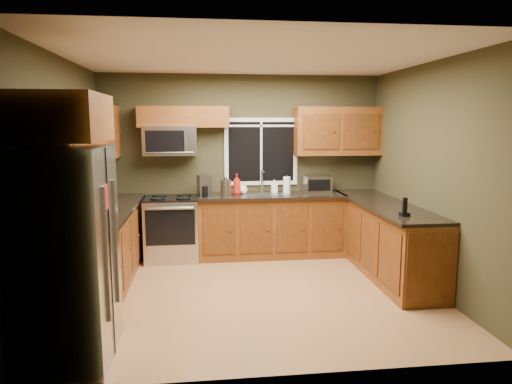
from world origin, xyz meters
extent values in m
plane|color=#9E7245|center=(0.00, 0.00, 0.00)|extent=(4.20, 4.20, 0.00)
plane|color=white|center=(0.00, 0.00, 2.70)|extent=(4.20, 4.20, 0.00)
plane|color=#36351F|center=(0.00, 1.80, 1.35)|extent=(4.20, 0.00, 4.20)
plane|color=#36351F|center=(0.00, -1.80, 1.35)|extent=(4.20, 0.00, 4.20)
plane|color=#36351F|center=(-2.10, 0.00, 1.35)|extent=(0.00, 3.60, 3.60)
plane|color=#36351F|center=(2.10, 0.00, 1.35)|extent=(0.00, 3.60, 3.60)
cube|color=white|center=(0.30, 1.79, 1.55)|extent=(1.12, 0.03, 1.02)
cube|color=black|center=(0.30, 1.78, 1.55)|extent=(1.00, 0.01, 0.90)
cube|color=white|center=(0.30, 1.77, 1.55)|extent=(0.03, 0.01, 0.90)
cube|color=white|center=(0.30, 1.77, 1.94)|extent=(1.00, 0.01, 0.03)
cube|color=brown|center=(-1.80, 0.48, 0.45)|extent=(0.60, 2.65, 0.90)
cube|color=black|center=(-1.78, 0.48, 0.92)|extent=(0.65, 2.65, 0.04)
cube|color=brown|center=(0.42, 1.50, 0.45)|extent=(2.17, 0.60, 0.90)
cube|color=black|center=(0.42, 1.48, 0.92)|extent=(2.17, 0.65, 0.04)
cube|color=brown|center=(1.80, 0.55, 0.45)|extent=(0.60, 2.50, 0.90)
cube|color=#592D10|center=(1.80, -0.71, 0.45)|extent=(0.56, 0.02, 0.82)
cube|color=black|center=(1.78, 0.55, 0.92)|extent=(0.65, 2.50, 0.04)
cube|color=brown|center=(-1.94, 0.48, 1.86)|extent=(0.33, 2.65, 0.72)
cube|color=brown|center=(-0.85, 1.64, 2.07)|extent=(1.30, 0.33, 0.30)
cube|color=brown|center=(1.45, 1.64, 1.86)|extent=(1.30, 0.33, 0.72)
cube|color=brown|center=(-1.74, -1.30, 2.03)|extent=(0.72, 0.90, 0.38)
cube|color=#B7B7BC|center=(-1.74, -1.30, 0.90)|extent=(0.72, 0.90, 1.80)
cube|color=slate|center=(-1.37, -1.50, 0.95)|extent=(0.03, 0.04, 1.10)
cube|color=slate|center=(-1.37, -1.10, 0.95)|extent=(0.03, 0.04, 1.10)
cube|color=black|center=(-1.38, -1.30, 0.90)|extent=(0.01, 0.02, 1.78)
cube|color=red|center=(-1.37, -1.40, 1.40)|extent=(0.01, 0.14, 0.20)
cube|color=#B7B7BC|center=(-1.05, 1.48, 0.45)|extent=(0.76, 0.65, 0.90)
cube|color=black|center=(-1.05, 1.48, 0.91)|extent=(0.76, 0.64, 0.03)
cube|color=black|center=(-1.05, 1.15, 0.55)|extent=(0.68, 0.02, 0.50)
cylinder|color=slate|center=(-1.05, 1.12, 0.82)|extent=(0.64, 0.04, 0.04)
cylinder|color=black|center=(-1.23, 1.33, 0.93)|extent=(0.20, 0.20, 0.01)
cylinder|color=black|center=(-0.87, 1.33, 0.93)|extent=(0.20, 0.20, 0.01)
cylinder|color=black|center=(-1.23, 1.61, 0.93)|extent=(0.20, 0.20, 0.01)
cylinder|color=black|center=(-0.87, 1.61, 0.93)|extent=(0.20, 0.20, 0.01)
cube|color=#B7B7BC|center=(-1.05, 1.61, 1.73)|extent=(0.76, 0.38, 0.42)
cube|color=black|center=(-1.11, 1.42, 1.73)|extent=(0.54, 0.01, 0.30)
cube|color=slate|center=(-0.74, 1.42, 1.73)|extent=(0.10, 0.01, 0.30)
cylinder|color=slate|center=(-1.05, 1.40, 1.57)|extent=(0.66, 0.02, 0.02)
cube|color=slate|center=(0.30, 1.48, 0.94)|extent=(0.60, 0.42, 0.02)
cylinder|color=#B7B7BC|center=(0.30, 1.68, 1.11)|extent=(0.03, 0.03, 0.34)
cylinder|color=#B7B7BC|center=(0.30, 1.60, 1.27)|extent=(0.03, 0.18, 0.03)
cube|color=#B7B7BC|center=(1.13, 1.61, 1.06)|extent=(0.42, 0.33, 0.25)
cube|color=black|center=(1.13, 1.45, 1.06)|extent=(0.34, 0.04, 0.17)
cube|color=slate|center=(-0.57, 1.43, 1.09)|extent=(0.22, 0.25, 0.30)
cylinder|color=black|center=(-0.57, 1.35, 1.02)|extent=(0.13, 0.13, 0.16)
cylinder|color=#B7B7BC|center=(-0.26, 1.41, 1.05)|extent=(0.17, 0.17, 0.23)
cone|color=black|center=(-0.26, 1.41, 1.19)|extent=(0.11, 0.11, 0.06)
cylinder|color=white|center=(0.65, 1.51, 1.07)|extent=(0.13, 0.13, 0.25)
cylinder|color=slate|center=(0.65, 1.51, 1.20)|extent=(0.02, 0.02, 0.04)
imported|color=red|center=(-0.09, 1.52, 1.09)|extent=(0.14, 0.14, 0.30)
imported|color=white|center=(0.48, 1.62, 1.04)|extent=(0.09, 0.09, 0.19)
imported|color=white|center=(0.00, 1.59, 1.03)|extent=(0.18, 0.18, 0.18)
cube|color=black|center=(1.67, -0.28, 0.96)|extent=(0.10, 0.10, 0.04)
cube|color=black|center=(1.67, -0.28, 1.07)|extent=(0.05, 0.04, 0.17)
camera|label=1|loc=(-0.60, -5.11, 1.99)|focal=32.00mm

